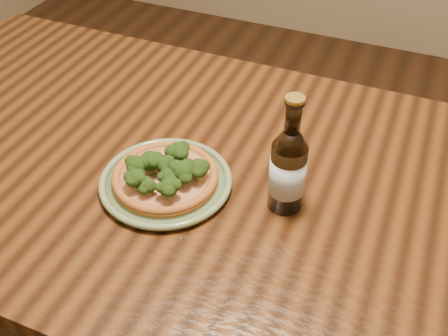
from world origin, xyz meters
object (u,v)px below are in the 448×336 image
at_px(pizza, 165,175).
at_px(beer_bottle, 288,169).
at_px(table, 181,192).
at_px(plate, 166,181).

height_order(pizza, beer_bottle, beer_bottle).
bearing_deg(pizza, table, 98.64).
bearing_deg(table, plate, -82.47).
bearing_deg(plate, beer_bottle, 9.79).
xyz_separation_m(plate, beer_bottle, (0.24, 0.04, 0.08)).
relative_size(table, beer_bottle, 6.46).
height_order(table, beer_bottle, beer_bottle).
distance_m(plate, pizza, 0.02).
bearing_deg(beer_bottle, plate, -154.84).
distance_m(pizza, beer_bottle, 0.25).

